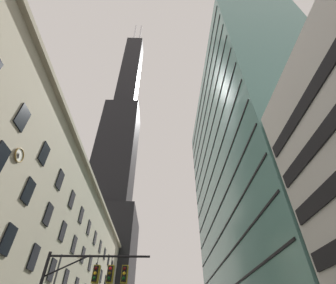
% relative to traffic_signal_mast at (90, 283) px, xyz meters
% --- Properties ---
extents(station_building, '(15.83, 69.30, 23.95)m').
position_rel_traffic_signal_mast_xyz_m(station_building, '(-15.07, 22.65, 7.04)').
color(station_building, '#B2A88E').
rests_on(station_building, ground).
extents(dark_skyscraper, '(22.55, 22.55, 189.20)m').
position_rel_traffic_signal_mast_xyz_m(dark_skyscraper, '(-15.61, 65.83, 48.74)').
color(dark_skyscraper, black).
rests_on(dark_skyscraper, ground).
extents(glass_office_midrise, '(15.55, 45.23, 55.48)m').
position_rel_traffic_signal_mast_xyz_m(glass_office_midrise, '(22.23, 22.67, 22.83)').
color(glass_office_midrise, slate).
rests_on(glass_office_midrise, ground).
extents(traffic_signal_mast, '(6.92, 0.63, 6.60)m').
position_rel_traffic_signal_mast_xyz_m(traffic_signal_mast, '(0.00, 0.00, 0.00)').
color(traffic_signal_mast, black).
rests_on(traffic_signal_mast, sidewalk_left).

